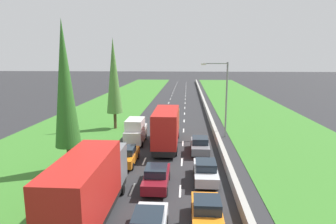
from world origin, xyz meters
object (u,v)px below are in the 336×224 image
object	(u,v)px
silver_sedan_right_lane	(206,171)
orange_sedan_left_lane	(126,155)
street_light_mast	(224,94)
maroon_sedan_centre_lane_third	(157,177)
white_van_left_lane	(136,131)
grey_sedan_right_lane	(200,145)
poplar_tree_second	(65,85)
red_box_truck_left_lane	(89,186)
red_box_truck_centre_lane	(167,127)
poplar_tree_third	(114,76)
orange_hatchback_right_lane	(207,212)

from	to	relation	value
silver_sedan_right_lane	orange_sedan_left_lane	size ratio (longest dim) A/B	1.00
orange_sedan_left_lane	street_light_mast	bearing A→B (deg)	45.54
maroon_sedan_centre_lane_third	white_van_left_lane	size ratio (longest dim) A/B	0.92
grey_sedan_right_lane	poplar_tree_second	bearing A→B (deg)	-153.66
red_box_truck_left_lane	street_light_mast	size ratio (longest dim) A/B	1.04
silver_sedan_right_lane	red_box_truck_centre_lane	size ratio (longest dim) A/B	0.48
red_box_truck_centre_lane	street_light_mast	xyz separation A→B (m)	(6.48, 4.42, 3.05)
orange_sedan_left_lane	white_van_left_lane	xyz separation A→B (m)	(-0.29, 6.65, 0.59)
red_box_truck_left_lane	poplar_tree_third	xyz separation A→B (m)	(-4.13, 22.80, 4.91)
red_box_truck_left_lane	poplar_tree_third	bearing A→B (deg)	100.28
white_van_left_lane	street_light_mast	distance (m)	11.26
poplar_tree_second	maroon_sedan_centre_lane_third	bearing A→B (deg)	-19.78
red_box_truck_left_lane	poplar_tree_second	xyz separation A→B (m)	(-4.32, 7.60, 5.16)
red_box_truck_left_lane	white_van_left_lane	distance (m)	16.13
silver_sedan_right_lane	poplar_tree_second	bearing A→B (deg)	173.15
white_van_left_lane	poplar_tree_third	size ratio (longest dim) A/B	0.41
silver_sedan_right_lane	white_van_left_lane	distance (m)	12.26
white_van_left_lane	orange_hatchback_right_lane	bearing A→B (deg)	-66.76
orange_hatchback_right_lane	white_van_left_lane	distance (m)	17.55
orange_sedan_left_lane	poplar_tree_second	size ratio (longest dim) A/B	0.36
red_box_truck_left_lane	grey_sedan_right_lane	world-z (taller)	red_box_truck_left_lane
orange_hatchback_right_lane	orange_sedan_left_lane	xyz separation A→B (m)	(-6.63, 9.47, -0.02)
orange_hatchback_right_lane	poplar_tree_third	bearing A→B (deg)	115.55
street_light_mast	grey_sedan_right_lane	bearing A→B (deg)	-115.50
orange_sedan_left_lane	grey_sedan_right_lane	size ratio (longest dim) A/B	1.00
silver_sedan_right_lane	white_van_left_lane	world-z (taller)	white_van_left_lane
silver_sedan_right_lane	poplar_tree_third	world-z (taller)	poplar_tree_third
orange_sedan_left_lane	red_box_truck_centre_lane	world-z (taller)	red_box_truck_centre_lane
red_box_truck_left_lane	grey_sedan_right_lane	bearing A→B (deg)	62.25
poplar_tree_second	red_box_truck_centre_lane	bearing A→B (deg)	43.63
red_box_truck_left_lane	maroon_sedan_centre_lane_third	bearing A→B (deg)	54.94
red_box_truck_centre_lane	red_box_truck_left_lane	bearing A→B (deg)	-102.90
street_light_mast	silver_sedan_right_lane	bearing A→B (deg)	-102.10
red_box_truck_centre_lane	street_light_mast	distance (m)	8.41
silver_sedan_right_lane	red_box_truck_centre_lane	distance (m)	9.58
white_van_left_lane	orange_sedan_left_lane	bearing A→B (deg)	-87.47
maroon_sedan_centre_lane_third	grey_sedan_right_lane	bearing A→B (deg)	66.99
red_box_truck_left_lane	orange_hatchback_right_lane	xyz separation A→B (m)	(6.77, -0.01, -1.35)
maroon_sedan_centre_lane_third	poplar_tree_third	world-z (taller)	poplar_tree_third
orange_sedan_left_lane	poplar_tree_third	bearing A→B (deg)	107.77
red_box_truck_left_lane	grey_sedan_right_lane	distance (m)	14.94
poplar_tree_third	poplar_tree_second	bearing A→B (deg)	-90.70
white_van_left_lane	red_box_truck_centre_lane	size ratio (longest dim) A/B	0.52
orange_sedan_left_lane	grey_sedan_right_lane	bearing A→B (deg)	28.66
orange_sedan_left_lane	silver_sedan_right_lane	bearing A→B (deg)	-24.96
white_van_left_lane	poplar_tree_second	xyz separation A→B (m)	(-4.17, -8.51, 5.95)
red_box_truck_left_lane	street_light_mast	distance (m)	22.00
red_box_truck_left_lane	white_van_left_lane	xyz separation A→B (m)	(-0.15, 16.11, -0.78)
orange_hatchback_right_lane	red_box_truck_left_lane	bearing A→B (deg)	179.93
maroon_sedan_centre_lane_third	poplar_tree_second	xyz separation A→B (m)	(-7.71, 2.77, 6.53)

